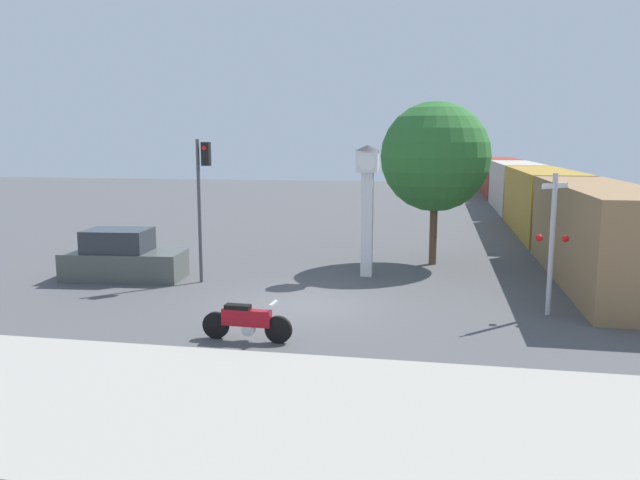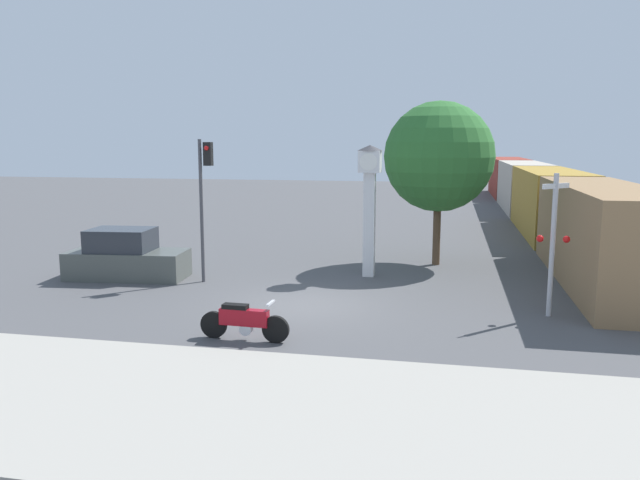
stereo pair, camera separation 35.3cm
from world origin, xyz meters
The scene contains 9 objects.
ground_plane centered at (0.00, 0.00, 0.00)m, with size 120.00×120.00×0.00m, color #4C4C4F.
sidewalk_strip centered at (0.00, -7.51, 0.05)m, with size 36.00×6.00×0.10m.
motorcycle centered at (-0.75, -3.51, 0.49)m, with size 2.32×0.50×1.02m.
clock_tower centered at (1.33, 4.61, 3.12)m, with size 0.93×0.93×4.77m.
freight_train centered at (9.40, 23.31, 1.70)m, with size 2.80×48.08×3.40m.
traffic_light centered at (-4.13, 2.47, 3.38)m, with size 0.50×0.35×4.97m.
railroad_crossing_signal centered at (7.01, 0.32, 2.20)m, with size 0.90×0.82×4.03m.
street_tree centered at (3.70, 7.30, 4.30)m, with size 4.32×4.32×6.47m.
parked_car centered at (-7.22, 2.48, 0.75)m, with size 4.36×2.20×1.80m.
Camera 2 is at (4.13, -17.75, 4.89)m, focal length 35.00 mm.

